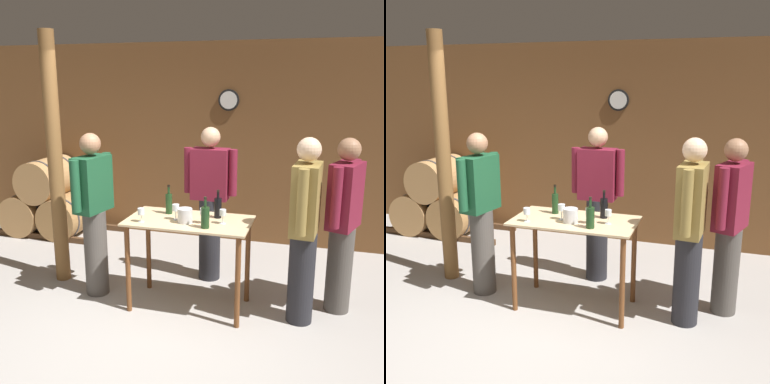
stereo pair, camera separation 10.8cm
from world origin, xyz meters
TOP-DOWN VIEW (x-y plane):
  - ground_plane at (0.00, 0.00)m, footprint 14.00×14.00m
  - back_wall at (0.00, 2.89)m, footprint 8.40×0.08m
  - barrel_rack at (-2.39, 2.42)m, footprint 2.10×0.80m
  - tasting_table at (0.23, 0.84)m, footprint 1.19×0.65m
  - wooden_post at (-1.33, 1.05)m, footprint 0.16×0.16m
  - wine_bottle_far_left at (-0.02, 0.99)m, footprint 0.07×0.07m
  - wine_bottle_left at (0.44, 0.65)m, footprint 0.08×0.08m
  - wine_bottle_center at (0.48, 0.99)m, footprint 0.07×0.07m
  - wine_glass_near_left at (-0.18, 0.65)m, footprint 0.06×0.06m
  - wine_glass_near_center at (0.11, 0.81)m, footprint 0.07×0.07m
  - wine_glass_near_right at (0.39, 0.78)m, footprint 0.07×0.07m
  - wine_glass_far_side at (0.57, 0.82)m, footprint 0.06×0.06m
  - ice_bucket at (0.22, 0.75)m, footprint 0.14×0.14m
  - person_host at (1.30, 0.86)m, footprint 0.25×0.59m
  - person_visitor_with_scarf at (0.26, 1.54)m, footprint 0.59×0.24m
  - person_visitor_bearded at (1.64, 1.18)m, footprint 0.34×0.56m
  - person_visitor_near_door at (-0.78, 0.84)m, footprint 0.29×0.58m

SIDE VIEW (x-z plane):
  - ground_plane at x=0.00m, z-range 0.00..0.00m
  - barrel_rack at x=-2.39m, z-range -0.10..1.02m
  - tasting_table at x=0.23m, z-range 0.28..1.18m
  - person_visitor_bearded at x=1.64m, z-range 0.05..1.75m
  - person_visitor_near_door at x=-0.78m, z-range 0.05..1.75m
  - person_visitor_with_scarf at x=0.26m, z-range 0.05..1.77m
  - person_host at x=1.30m, z-range 0.05..1.78m
  - ice_bucket at x=0.22m, z-range 0.90..1.04m
  - wine_glass_near_left at x=-0.18m, z-range 0.93..1.07m
  - wine_glass_far_side at x=0.57m, z-range 0.94..1.07m
  - wine_bottle_left at x=0.44m, z-range 0.86..1.15m
  - wine_bottle_center at x=0.48m, z-range 0.87..1.15m
  - wine_glass_near_right at x=0.39m, z-range 0.94..1.09m
  - wine_bottle_far_left at x=-0.02m, z-range 0.87..1.16m
  - wine_glass_near_center at x=0.11m, z-range 0.94..1.09m
  - wooden_post at x=-1.33m, z-range 0.00..2.70m
  - back_wall at x=0.00m, z-range 0.00..2.70m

